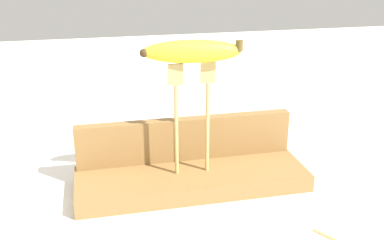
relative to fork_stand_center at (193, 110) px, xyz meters
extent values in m
plane|color=silver|center=(0.00, 0.00, -0.15)|extent=(3.00, 3.00, 0.00)
cube|color=olive|center=(0.00, 0.00, -0.13)|extent=(0.42, 0.14, 0.03)
cube|color=olive|center=(0.00, 0.06, -0.08)|extent=(0.41, 0.02, 0.08)
cylinder|color=tan|center=(-0.03, 0.00, -0.04)|extent=(0.01, 0.01, 0.17)
cube|color=tan|center=(-0.03, 0.00, 0.06)|extent=(0.03, 0.01, 0.04)
cylinder|color=tan|center=(0.03, 0.00, -0.04)|extent=(0.01, 0.01, 0.17)
cube|color=tan|center=(0.03, 0.00, 0.06)|extent=(0.03, 0.01, 0.04)
ellipsoid|color=yellow|center=(0.00, 0.00, 0.10)|extent=(0.17, 0.06, 0.04)
cylinder|color=brown|center=(0.08, -0.01, 0.11)|extent=(0.01, 0.01, 0.02)
sphere|color=#3F2D19|center=(-0.08, 0.01, 0.10)|extent=(0.01, 0.01, 0.01)
camera|label=1|loc=(-0.16, -0.72, 0.27)|focal=42.93mm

